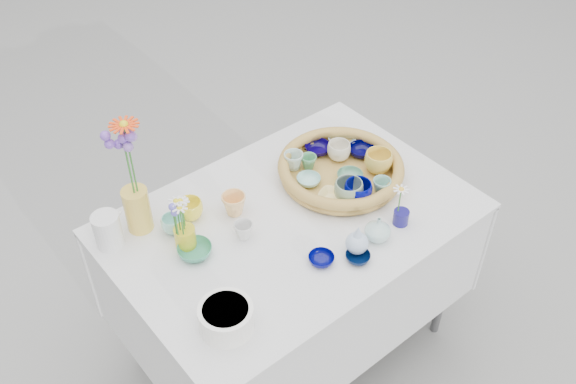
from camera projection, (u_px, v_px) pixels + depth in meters
ground at (291, 344)px, 2.77m from camera, size 80.00×80.00×0.00m
display_table at (291, 344)px, 2.77m from camera, size 1.26×0.86×0.77m
wicker_tray at (341, 170)px, 2.40m from camera, size 0.47×0.47×0.08m
tray_ceramic_0 at (318, 149)px, 2.51m from camera, size 0.13×0.13×0.03m
tray_ceramic_1 at (361, 151)px, 2.50m from camera, size 0.12×0.12×0.03m
tray_ceramic_2 at (378, 162)px, 2.40m from camera, size 0.11×0.11×0.08m
tray_ceramic_3 at (350, 177)px, 2.38m from camera, size 0.12×0.12×0.03m
tray_ceramic_4 at (349, 191)px, 2.28m from camera, size 0.13×0.13×0.08m
tray_ceramic_5 at (309, 180)px, 2.37m from camera, size 0.12×0.12×0.03m
tray_ceramic_6 at (294, 161)px, 2.42m from camera, size 0.09×0.09×0.07m
tray_ceramic_7 at (339, 151)px, 2.46m from camera, size 0.10×0.10×0.07m
tray_ceramic_8 at (341, 139)px, 2.55m from camera, size 0.14×0.14×0.03m
tray_ceramic_9 at (358, 192)px, 2.28m from camera, size 0.13×0.13×0.08m
tray_ceramic_10 at (332, 197)px, 2.30m from camera, size 0.12×0.12×0.02m
tray_ceramic_11 at (381, 187)px, 2.31m from camera, size 0.07×0.07×0.06m
tray_ceramic_12 at (309, 162)px, 2.42m from camera, size 0.07×0.07×0.06m
loose_ceramic_0 at (190, 209)px, 2.24m from camera, size 0.10×0.10×0.07m
loose_ceramic_1 at (234, 204)px, 2.26m from camera, size 0.09×0.09×0.08m
loose_ceramic_2 at (195, 251)px, 2.12m from camera, size 0.12×0.12×0.04m
loose_ceramic_3 at (244, 231)px, 2.17m from camera, size 0.09×0.09×0.06m
loose_ceramic_4 at (321, 259)px, 2.10m from camera, size 0.10×0.10×0.03m
loose_ceramic_5 at (173, 224)px, 2.19m from camera, size 0.09×0.09×0.06m
loose_ceramic_6 at (358, 257)px, 2.11m from camera, size 0.09×0.09×0.03m
fluted_bowl at (226, 318)px, 1.88m from camera, size 0.21×0.21×0.09m
bud_vase_paleblue at (357, 239)px, 2.10m from camera, size 0.10×0.10×0.12m
bud_vase_seafoam at (378, 229)px, 2.16m from camera, size 0.12×0.12×0.09m
bud_vase_cobalt at (401, 217)px, 2.23m from camera, size 0.07×0.07×0.06m
single_daisy at (400, 200)px, 2.18m from camera, size 0.08×0.08×0.12m
tall_vase_yellow at (138, 210)px, 2.17m from camera, size 0.11×0.11×0.17m
gerbera at (131, 159)px, 2.03m from camera, size 0.12×0.12×0.29m
hydrangea at (129, 169)px, 2.04m from camera, size 0.09×0.09×0.29m
white_pitcher at (108, 230)px, 2.13m from camera, size 0.15×0.12×0.12m
daisy_cup at (185, 237)px, 2.14m from camera, size 0.09×0.09×0.08m
daisy_posy at (179, 213)px, 2.06m from camera, size 0.08×0.08×0.16m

